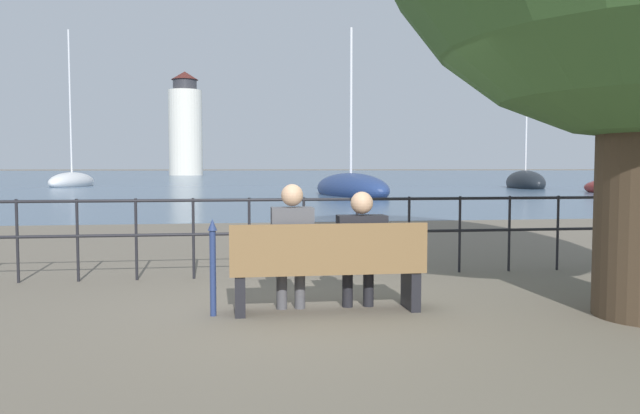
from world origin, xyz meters
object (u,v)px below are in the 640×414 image
Objects in this scene: sailboat_3 at (351,189)px; seated_person_left at (292,242)px; park_bench at (328,269)px; sailboat_5 at (72,182)px; seated_person_right at (361,244)px; closed_umbrella at (213,262)px; sailboat_4 at (525,183)px; harbor_lighthouse at (185,127)px.

seated_person_left is at bearing -115.17° from sailboat_3.
sailboat_5 is (-13.14, 43.89, -0.07)m from park_bench.
seated_person_right is 1.27× the size of closed_umbrella.
closed_umbrella is 41.11m from sailboat_4.
park_bench is at bearing -109.08° from sailboat_4.
park_bench is 26.02m from sailboat_3.
harbor_lighthouse is at bearing 86.48° from sailboat_3.
sailboat_3 is (5.10, 25.51, -0.08)m from park_bench.
sailboat_5 reaches higher than closed_umbrella.
closed_umbrella is 0.08× the size of sailboat_5.
seated_person_right is at bearing 12.45° from park_bench.
seated_person_left is 0.80m from closed_umbrella.
closed_umbrella is at bearing -177.57° from seated_person_right.
park_bench is 113.23m from harbor_lighthouse.
seated_person_left reaches higher than closed_umbrella.
park_bench is at bearing -12.36° from seated_person_left.
park_bench is 1.13m from closed_umbrella.
sailboat_4 reaches higher than seated_person_right.
sailboat_3 is 25.89m from sailboat_5.
sailboat_4 is (19.55, 35.54, -0.06)m from park_bench.
sailboat_5 is (-32.69, 8.34, -0.00)m from sailboat_4.
sailboat_4 is at bearing 61.57° from seated_person_right.
sailboat_3 reaches higher than seated_person_left.
sailboat_5 is 69.25m from harbor_lighthouse.
closed_umbrella is at bearing -116.80° from sailboat_3.
sailboat_5 is (-12.01, 43.87, -0.16)m from closed_umbrella.
harbor_lighthouse is (-14.64, 87.00, 8.55)m from sailboat_3.
seated_person_right is at bearing -63.59° from sailboat_5.
park_bench is at bearing -114.38° from sailboat_3.
park_bench is 1.61× the size of seated_person_right.
sailboat_3 is (5.45, 25.43, -0.35)m from seated_person_left.
harbor_lighthouse is at bearing 94.67° from seated_person_left.
seated_person_left is at bearing -109.56° from sailboat_4.
sailboat_3 is 1.19× the size of sailboat_4.
closed_umbrella is at bearing -85.72° from harbor_lighthouse.
sailboat_4 is at bearing 59.80° from closed_umbrella.
sailboat_3 reaches higher than seated_person_right.
seated_person_left is at bearing 4.57° from closed_umbrella.
sailboat_4 is (20.68, 35.53, -0.15)m from closed_umbrella.
sailboat_3 reaches higher than park_bench.
sailboat_5 reaches higher than sailboat_4.
sailboat_3 is at bearing -135.49° from sailboat_4.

